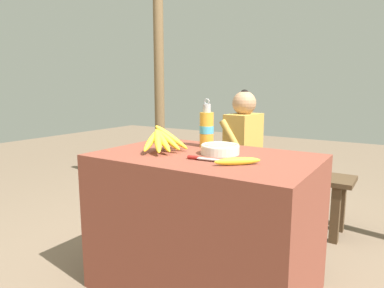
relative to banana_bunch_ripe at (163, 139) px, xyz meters
name	(u,v)px	position (x,y,z in m)	size (l,w,h in m)	color
ground_plane	(204,286)	(0.24, 0.05, -0.84)	(12.00, 12.00, 0.00)	#75604C
market_counter	(205,223)	(0.24, 0.05, -0.45)	(1.15, 0.74, 0.76)	brown
banana_bunch_ripe	(163,139)	(0.00, 0.00, 0.00)	(0.20, 0.33, 0.15)	#4C381E
serving_bowl	(220,148)	(0.30, 0.12, -0.04)	(0.21, 0.21, 0.05)	silver
water_bottle	(207,128)	(0.12, 0.27, 0.04)	(0.08, 0.08, 0.29)	gold
loose_banana_front	(238,161)	(0.49, -0.08, -0.05)	(0.19, 0.18, 0.04)	yellow
knife	(202,158)	(0.30, -0.08, -0.06)	(0.22, 0.04, 0.02)	#BCBCC1
wooden_bench	(250,175)	(0.04, 1.16, -0.46)	(1.62, 0.32, 0.45)	#4C3823
seated_vendor	(238,144)	(-0.07, 1.14, -0.19)	(0.42, 0.40, 1.10)	#232328
banana_bunch_green	(310,165)	(0.52, 1.17, -0.31)	(0.19, 0.33, 0.16)	#4C381E
support_post_near	(159,82)	(-1.05, 1.33, 0.34)	(0.10, 0.10, 2.35)	brown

